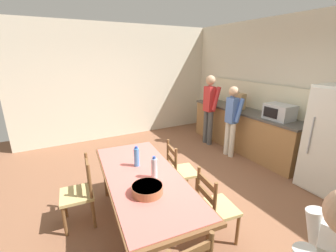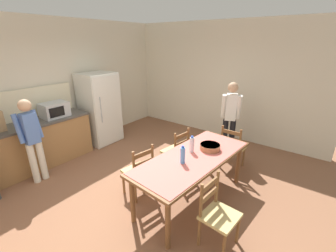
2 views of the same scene
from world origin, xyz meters
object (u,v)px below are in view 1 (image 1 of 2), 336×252
Objects in this scene: serving_bowl at (147,189)px; dining_table at (143,181)px; bottle_off_centre at (154,168)px; bottle_near_centre at (137,157)px; chair_side_far_right at (215,208)px; paper_bag at (240,101)px; microwave at (279,112)px; chair_side_near_left at (80,193)px; person_at_sink at (209,106)px; chair_side_far_left at (180,171)px; person_at_counter at (232,118)px.

dining_table is at bearing 164.93° from serving_bowl.
bottle_near_centre is at bearing -168.68° from bottle_off_centre.
chair_side_far_right is at bearing 52.00° from dining_table.
paper_bag is 3.19m from chair_side_far_right.
microwave reaches higher than dining_table.
person_at_sink reaches higher than chair_side_near_left.
microwave is 3.03m from bottle_near_centre.
person_at_sink is (-1.46, 3.22, 0.51)m from chair_side_near_left.
chair_side_near_left is 3.57m from person_at_sink.
chair_side_far_left is at bearing 2.13° from chair_side_far_right.
person_at_counter is (-0.67, 3.20, 0.42)m from chair_side_near_left.
paper_bag is at bearing -44.18° from person_at_sink.
bottle_near_centre is at bearing 111.54° from chair_side_far_left.
dining_table is 0.90m from chair_side_near_left.
person_at_sink is (-2.52, 1.86, 0.51)m from chair_side_far_right.
person_at_counter reaches higher than bottle_off_centre.
serving_bowl is 1.13m from chair_side_near_left.
person_at_sink reaches higher than serving_bowl.
paper_bag is at bearing 109.80° from chair_side_near_left.
paper_bag reaches higher than chair_side_far_right.
chair_side_near_left is (-0.89, -0.58, -0.40)m from serving_bowl.
bottle_off_centre is 1.11m from chair_side_near_left.
person_at_sink is at bearing -38.04° from chair_side_far_left.
chair_side_far_left is 1.98m from person_at_counter.
serving_bowl is 0.35× the size of chair_side_far_right.
chair_side_far_right is 0.94m from chair_side_far_left.
chair_side_far_right is (0.42, 0.58, -0.47)m from bottle_off_centre.
person_at_sink reaches higher than chair_side_far_right.
chair_side_near_left reaches higher than serving_bowl.
bottle_near_centre reaches higher than chair_side_far_left.
serving_bowl is at bearing -59.09° from paper_bag.
microwave is 1.56× the size of serving_bowl.
paper_bag is 0.24× the size of person_at_counter.
chair_side_far_right is at bearing -49.05° from paper_bag.
microwave is 1.39× the size of paper_bag.
bottle_off_centre is at bearing -139.24° from person_at_sink.
bottle_off_centre is at bearing 11.32° from bottle_near_centre.
dining_table is 7.95× the size of bottle_off_centre.
dining_table is at bearing -141.88° from person_at_sink.
bottle_off_centre is 0.30× the size of chair_side_far_right.
serving_bowl is 3.05m from person_at_counter.
chair_side_far_right is at bearing 56.86° from chair_side_near_left.
dining_table is 2.80m from person_at_counter.
person_at_counter is (-1.20, 2.52, 0.16)m from dining_table.
chair_side_far_right is 2.56m from person_at_counter.
microwave is 2.65m from chair_side_far_right.
microwave is at bearing 105.00° from serving_bowl.
dining_table is at bearing -63.43° from paper_bag.
chair_side_near_left is (0.99, -3.71, -0.68)m from paper_bag.
chair_side_near_left is (-0.64, -0.77, -0.47)m from bottle_off_centre.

